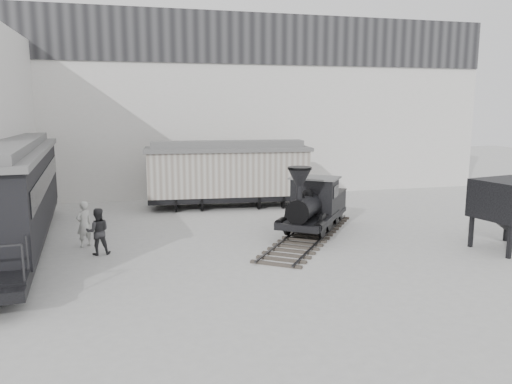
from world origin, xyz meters
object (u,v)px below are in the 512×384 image
object	(u,v)px
visitor_a	(84,224)
visitor_b	(98,231)
passenger_coach	(6,194)
boxcar	(228,172)
coal_hopper	(510,204)
locomotive	(313,208)

from	to	relation	value
visitor_a	visitor_b	bearing A→B (deg)	78.15
visitor_b	passenger_coach	bearing A→B (deg)	-31.26
boxcar	visitor_b	world-z (taller)	boxcar
passenger_coach	visitor_b	size ratio (longest dim) A/B	8.28
visitor_b	coal_hopper	world-z (taller)	coal_hopper
visitor_a	boxcar	bearing A→B (deg)	-174.87
visitor_a	visitor_b	world-z (taller)	visitor_a
locomotive	coal_hopper	xyz separation A→B (m)	(6.51, -4.13, 0.64)
boxcar	passenger_coach	xyz separation A→B (m)	(-9.92, -5.90, 0.22)
boxcar	visitor_b	bearing A→B (deg)	-125.18
locomotive	visitor_b	size ratio (longest dim) A/B	4.63
boxcar	visitor_a	bearing A→B (deg)	-132.56
passenger_coach	coal_hopper	xyz separation A→B (m)	(18.83, -5.00, -0.36)
locomotive	visitor_b	distance (m)	8.92
locomotive	passenger_coach	distance (m)	12.39
visitor_b	coal_hopper	size ratio (longest dim) A/B	0.62
passenger_coach	visitor_a	size ratio (longest dim) A/B	8.01
locomotive	coal_hopper	size ratio (longest dim) A/B	2.85
boxcar	passenger_coach	world-z (taller)	passenger_coach
passenger_coach	locomotive	bearing A→B (deg)	-8.30
locomotive	passenger_coach	size ratio (longest dim) A/B	0.56
locomotive	passenger_coach	xyz separation A→B (m)	(-12.32, 0.87, 1.00)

